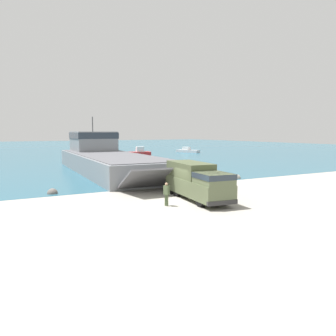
{
  "coord_description": "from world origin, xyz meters",
  "views": [
    {
      "loc": [
        -13.07,
        -22.7,
        5.46
      ],
      "look_at": [
        1.18,
        3.91,
        2.13
      ],
      "focal_mm": 35.0,
      "sensor_mm": 36.0,
      "label": 1
    }
  ],
  "objects": [
    {
      "name": "ground_plane",
      "position": [
        0.0,
        0.0,
        0.0
      ],
      "size": [
        240.0,
        240.0,
        0.0
      ],
      "primitive_type": "plane",
      "color": "#9E998E"
    },
    {
      "name": "moored_boat_a",
      "position": [
        15.37,
        44.3,
        0.75
      ],
      "size": [
        5.81,
        3.47,
        2.25
      ],
      "rotation": [
        0.0,
        0.0,
        1.35
      ],
      "color": "#B22323",
      "rests_on": "ground_plane"
    },
    {
      "name": "shoreline_rock_b",
      "position": [
        12.13,
        7.19,
        0.0
      ],
      "size": [
        0.99,
        0.99,
        0.99
      ],
      "primitive_type": "sphere",
      "color": "gray",
      "rests_on": "ground_plane"
    },
    {
      "name": "soldier_on_ramp",
      "position": [
        -1.94,
        -1.67,
        1.02
      ],
      "size": [
        0.37,
        0.49,
        1.75
      ],
      "rotation": [
        0.0,
        0.0,
        3.48
      ],
      "color": "#475638",
      "rests_on": "ground_plane"
    },
    {
      "name": "water_surface",
      "position": [
        0.0,
        96.09,
        0.0
      ],
      "size": [
        240.0,
        180.0,
        0.01
      ],
      "primitive_type": "cube",
      "color": "#285B70",
      "rests_on": "ground_plane"
    },
    {
      "name": "shoreline_rock_a",
      "position": [
        -8.61,
        7.43,
        0.0
      ],
      "size": [
        0.93,
        0.93,
        0.93
      ],
      "primitive_type": "sphere",
      "color": "#66605B",
      "rests_on": "ground_plane"
    },
    {
      "name": "moored_boat_b",
      "position": [
        32.81,
        51.85,
        0.49
      ],
      "size": [
        4.66,
        6.54,
        1.47
      ],
      "rotation": [
        0.0,
        0.0,
        3.62
      ],
      "color": "#B7BABF",
      "rests_on": "ground_plane"
    },
    {
      "name": "military_truck",
      "position": [
        1.36,
        -0.74,
        1.53
      ],
      "size": [
        3.19,
        8.1,
        2.92
      ],
      "rotation": [
        0.0,
        0.0,
        -1.67
      ],
      "color": "#566042",
      "rests_on": "ground_plane"
    },
    {
      "name": "landing_craft",
      "position": [
        1.09,
        22.57,
        1.95
      ],
      "size": [
        9.7,
        33.48,
        7.91
      ],
      "rotation": [
        0.0,
        0.0,
        -0.04
      ],
      "color": "gray",
      "rests_on": "ground_plane"
    }
  ]
}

